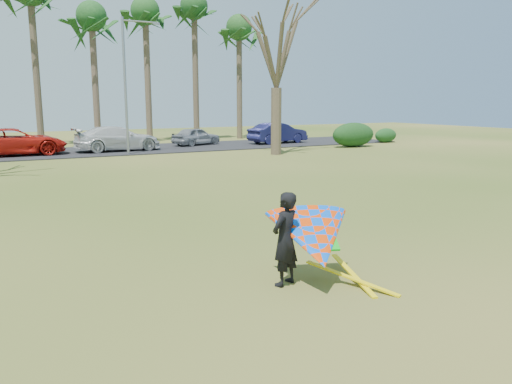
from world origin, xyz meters
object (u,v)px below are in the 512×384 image
bare_tree_right (277,43)px  kite_flyer (312,238)px  car_3 (118,139)px  car_2 (15,142)px  car_5 (278,133)px  streetlight (128,79)px  car_4 (196,136)px

bare_tree_right → kite_flyer: bare_tree_right is taller
bare_tree_right → kite_flyer: (-10.62, -19.20, -5.72)m
bare_tree_right → car_3: bearing=142.1°
car_2 → car_5: size_ratio=1.23×
streetlight → car_5: (11.85, 2.52, -3.64)m
car_4 → bare_tree_right: bearing=174.1°
car_4 → kite_flyer: 28.43m
kite_flyer → car_3: bearing=84.3°
car_2 → kite_flyer: size_ratio=2.40×
car_4 → car_5: (6.08, -1.39, 0.13)m
bare_tree_right → car_5: 9.57m
streetlight → car_4: bearing=34.1°
bare_tree_right → streetlight: size_ratio=1.15×
car_5 → car_3: bearing=83.9°
car_4 → car_5: bearing=-123.4°
car_4 → car_2: bearing=76.7°
bare_tree_right → car_2: (-14.03, 6.38, -5.71)m
streetlight → car_2: bearing=159.0°
bare_tree_right → car_5: bare_tree_right is taller
car_2 → kite_flyer: (3.40, -25.58, -0.01)m
streetlight → car_2: (-6.19, 2.38, -3.61)m
streetlight → car_4: 7.93m
car_4 → kite_flyer: size_ratio=1.57×
car_3 → kite_flyer: 25.60m
bare_tree_right → car_4: (-2.06, 7.91, -5.86)m
streetlight → car_3: size_ratio=1.48×
streetlight → car_5: bearing=12.0°
car_3 → streetlight: bearing=-176.9°
bare_tree_right → car_2: 16.43m
streetlight → car_2: size_ratio=1.40×
streetlight → car_3: streetlight is taller
car_2 → car_4: size_ratio=1.52×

